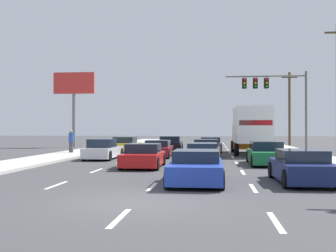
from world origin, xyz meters
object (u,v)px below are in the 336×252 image
object	(u,v)px
car_silver	(203,155)
car_white	(103,150)
car_maroon	(158,149)
pedestrian_near_corner	(71,141)
car_blue	(197,167)
roadside_billboard	(74,93)
car_red	(143,157)
car_navy	(301,167)
box_truck	(251,128)
traffic_signal_mast	(269,89)
utility_pole_far	(289,108)
car_green	(266,154)
car_gray	(211,145)
car_yellow	(126,145)
car_black	(170,144)
car_tan	(206,149)

from	to	relation	value
car_silver	car_white	bearing A→B (deg)	147.00
car_maroon	pedestrian_near_corner	bearing A→B (deg)	160.72
car_blue	roadside_billboard	bearing A→B (deg)	117.25
car_red	car_navy	distance (m)	8.57
car_blue	box_truck	size ratio (longest dim) A/B	0.63
traffic_signal_mast	utility_pole_far	xyz separation A→B (m)	(3.72, 10.67, -1.19)
car_green	utility_pole_far	distance (m)	27.47
car_gray	traffic_signal_mast	size ratio (longest dim) A/B	0.55
car_white	car_yellow	bearing A→B (deg)	90.70
box_truck	car_blue	bearing A→B (deg)	-101.70
car_black	car_blue	xyz separation A→B (m)	(3.05, -20.17, -0.05)
car_red	car_white	bearing A→B (deg)	123.39
car_black	pedestrian_near_corner	distance (m)	8.55
car_navy	pedestrian_near_corner	size ratio (longest dim) A/B	2.41
car_tan	traffic_signal_mast	size ratio (longest dim) A/B	0.55
car_gray	utility_pole_far	distance (m)	17.76
car_red	car_gray	distance (m)	14.52
car_maroon	car_tan	world-z (taller)	car_tan
car_navy	pedestrian_near_corner	world-z (taller)	pedestrian_near_corner
utility_pole_far	car_green	bearing A→B (deg)	-102.71
car_black	car_gray	world-z (taller)	car_black
car_tan	traffic_signal_mast	xyz separation A→B (m)	(5.63, 10.76, 5.04)
car_blue	car_navy	distance (m)	3.82
car_blue	car_green	distance (m)	8.68
car_yellow	car_gray	xyz separation A→B (m)	(6.99, 1.29, -0.02)
car_maroon	car_navy	bearing A→B (deg)	-61.37
car_white	car_blue	distance (m)	12.77
car_maroon	car_gray	distance (m)	7.51
car_blue	traffic_signal_mast	distance (m)	25.02
car_white	car_blue	size ratio (longest dim) A/B	0.96
pedestrian_near_corner	car_navy	bearing A→B (deg)	-47.37
car_yellow	car_black	xyz separation A→B (m)	(3.54, 1.74, 0.02)
box_truck	pedestrian_near_corner	size ratio (longest dim) A/B	4.22
car_white	pedestrian_near_corner	size ratio (longest dim) A/B	2.57
car_tan	traffic_signal_mast	distance (m)	13.15
car_white	traffic_signal_mast	world-z (taller)	traffic_signal_mast
traffic_signal_mast	pedestrian_near_corner	distance (m)	18.60
car_silver	traffic_signal_mast	xyz separation A→B (m)	(5.72, 17.07, 5.04)
car_tan	car_blue	bearing A→B (deg)	-90.59
car_red	traffic_signal_mast	world-z (taller)	traffic_signal_mast
car_tan	car_green	bearing A→B (deg)	-56.64
car_gray	roadside_billboard	bearing A→B (deg)	151.87
car_black	box_truck	world-z (taller)	box_truck
car_yellow	car_black	world-z (taller)	car_black
box_truck	traffic_signal_mast	xyz separation A→B (m)	(2.34, 7.26, 3.59)
car_black	car_white	bearing A→B (deg)	-110.61
car_gray	car_tan	distance (m)	6.66
box_truck	roadside_billboard	xyz separation A→B (m)	(-17.59, 10.95, 3.74)
roadside_billboard	car_black	bearing A→B (deg)	-33.41
car_silver	car_yellow	bearing A→B (deg)	119.60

